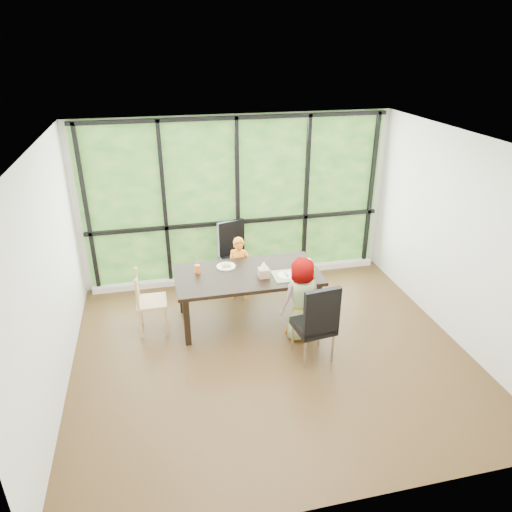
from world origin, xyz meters
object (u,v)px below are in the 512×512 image
object	(u,v)px
child_older	(300,299)
plate_near	(286,275)
dining_table	(248,297)
tissue_box	(264,273)
child_toddler	(239,269)
chair_interior_leather	(314,321)
green_cup	(312,273)
orange_cup	(197,269)
chair_window_leather	(237,256)
chair_end_beech	(152,302)
white_mug	(308,262)
plate_far	(226,266)

from	to	relation	value
child_older	plate_near	world-z (taller)	child_older
dining_table	tissue_box	world-z (taller)	tissue_box
child_toddler	tissue_box	bearing A→B (deg)	-57.34
child_older	plate_near	bearing A→B (deg)	-90.28
dining_table	chair_interior_leather	bearing A→B (deg)	-59.25
chair_interior_leather	green_cup	size ratio (longest dim) A/B	9.16
orange_cup	tissue_box	size ratio (longest dim) A/B	0.83
dining_table	plate_near	bearing A→B (deg)	-21.41
child_toddler	orange_cup	distance (m)	0.87
child_older	green_cup	distance (m)	0.44
tissue_box	chair_window_leather	bearing A→B (deg)	97.51
chair_end_beech	chair_interior_leather	bearing A→B (deg)	-118.25
child_toddler	white_mug	xyz separation A→B (m)	(0.90, -0.57, 0.29)
child_toddler	child_older	size ratio (longest dim) A/B	0.87
orange_cup	white_mug	bearing A→B (deg)	-4.14
plate_far	tissue_box	distance (m)	0.62
chair_end_beech	tissue_box	size ratio (longest dim) A/B	6.21
child_toddler	tissue_box	xyz separation A→B (m)	(0.20, -0.78, 0.30)
child_toddler	plate_near	bearing A→B (deg)	-39.83
chair_window_leather	child_toddler	xyz separation A→B (m)	(-0.04, -0.40, -0.03)
plate_far	tissue_box	size ratio (longest dim) A/B	1.89
chair_end_beech	plate_far	bearing A→B (deg)	-77.49
chair_interior_leather	plate_near	distance (m)	0.88
chair_window_leather	orange_cup	world-z (taller)	chair_window_leather
chair_end_beech	white_mug	distance (m)	2.26
child_older	plate_far	world-z (taller)	child_older
child_older	dining_table	bearing A→B (deg)	-57.29
chair_end_beech	child_toddler	world-z (taller)	child_toddler
child_older	plate_near	xyz separation A→B (m)	(-0.08, 0.38, 0.17)
child_older	plate_far	xyz separation A→B (m)	(-0.85, 0.84, 0.17)
dining_table	green_cup	xyz separation A→B (m)	(0.84, -0.30, 0.43)
plate_far	chair_interior_leather	bearing A→B (deg)	-55.97
green_cup	orange_cup	bearing A→B (deg)	162.93
orange_cup	chair_interior_leather	bearing A→B (deg)	-43.05
dining_table	white_mug	size ratio (longest dim) A/B	21.30
chair_end_beech	child_older	world-z (taller)	child_older
dining_table	plate_far	xyz separation A→B (m)	(-0.26, 0.26, 0.38)
chair_end_beech	child_toddler	distance (m)	1.47
plate_far	white_mug	xyz separation A→B (m)	(1.16, -0.21, 0.04)
plate_far	green_cup	distance (m)	1.23
green_cup	tissue_box	xyz separation A→B (m)	(-0.65, 0.14, 0.00)
chair_end_beech	tissue_box	xyz separation A→B (m)	(1.53, -0.18, 0.36)
plate_far	child_older	bearing A→B (deg)	-44.66
plate_near	tissue_box	world-z (taller)	tissue_box
child_older	white_mug	world-z (taller)	child_older
chair_window_leather	white_mug	size ratio (longest dim) A/B	11.47
plate_near	green_cup	xyz separation A→B (m)	(0.33, -0.10, 0.05)
child_older	plate_far	size ratio (longest dim) A/B	4.28
child_older	chair_end_beech	bearing A→B (deg)	-30.32
chair_interior_leather	chair_window_leather	bearing A→B (deg)	-80.91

